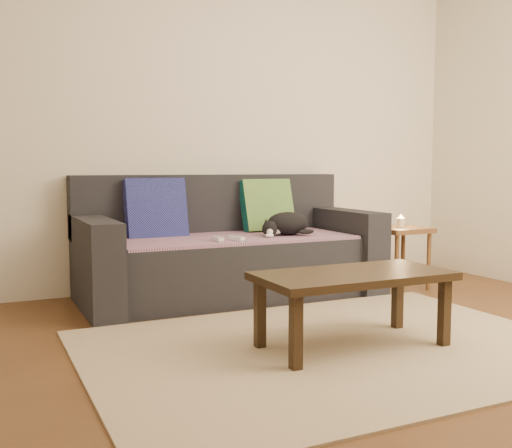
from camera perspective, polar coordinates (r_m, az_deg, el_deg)
name	(u,v)px	position (r m, az deg, el deg)	size (l,w,h in m)	color
ground	(351,357)	(3.03, 9.07, -12.41)	(4.50, 4.50, 0.00)	brown
back_wall	(206,119)	(4.69, -4.80, 9.98)	(4.50, 0.04, 2.60)	beige
sofa	(228,253)	(4.32, -2.71, -2.79)	(2.10, 0.94, 0.87)	#232328
throw_blanket	(233,238)	(4.22, -2.24, -1.33)	(1.66, 0.74, 0.02)	#412B52
cushion_navy	(156,209)	(4.29, -9.52, 1.39)	(0.43, 0.11, 0.43)	#101446
cushion_green	(267,206)	(4.60, 1.06, 1.74)	(0.40, 0.10, 0.40)	#0C4C48
cat	(286,224)	(4.30, 2.88, -0.01)	(0.42, 0.33, 0.17)	black
wii_remote_a	(218,239)	(3.96, -3.68, -1.42)	(0.15, 0.04, 0.03)	white
wii_remote_b	(236,238)	(3.98, -1.89, -1.38)	(0.15, 0.04, 0.03)	white
side_table	(400,238)	(4.70, 13.59, -1.29)	(0.38, 0.38, 0.47)	brown
candle	(401,222)	(4.69, 13.62, 0.17)	(0.06, 0.06, 0.09)	beige
rug	(335,348)	(3.15, 7.50, -11.59)	(2.50, 1.80, 0.01)	#9D886B
coffee_table	(353,282)	(3.09, 9.23, -5.45)	(0.99, 0.49, 0.40)	black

